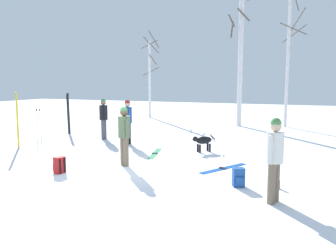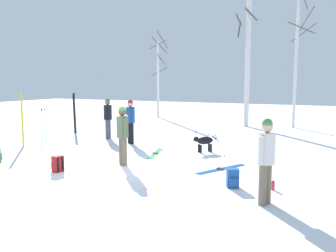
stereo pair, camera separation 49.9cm
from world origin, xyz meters
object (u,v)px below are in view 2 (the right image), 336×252
at_px(water_bottle_0, 273,186).
at_px(birch_tree_2, 297,54).
at_px(person_2, 108,116).
at_px(backpack_2, 58,164).
at_px(person_1, 130,119).
at_px(ski_pair_planted_1, 22,120).
at_px(person_0, 123,132).
at_px(birch_tree_0, 158,76).
at_px(person_3, 266,156).
at_px(ski_pair_lying_0, 221,169).
at_px(dog, 204,141).
at_px(ski_pair_planted_0, 74,113).
at_px(ski_poles_0, 44,124).
at_px(backpack_0, 233,178).
at_px(birch_tree_1, 248,50).
at_px(ski_pair_lying_1, 156,153).

xyz_separation_m(water_bottle_0, birch_tree_2, (-0.63, 11.39, 3.72)).
xyz_separation_m(person_2, water_bottle_0, (7.43, -4.25, -0.88)).
distance_m(person_2, backpack_2, 5.50).
bearing_deg(person_1, ski_pair_planted_1, -145.22).
distance_m(person_0, birch_tree_0, 13.65).
bearing_deg(person_3, birch_tree_2, 92.83).
distance_m(ski_pair_lying_0, birch_tree_0, 14.44).
xyz_separation_m(person_0, ski_pair_planted_1, (-4.91, 0.84, 0.03)).
relative_size(dog, water_bottle_0, 3.23).
xyz_separation_m(ski_pair_planted_0, ski_poles_0, (0.53, -2.45, -0.21)).
bearing_deg(backpack_2, birch_tree_0, 105.99).
relative_size(person_0, backpack_0, 3.90).
relative_size(ski_pair_planted_1, ski_pair_lying_0, 1.24).
height_order(person_2, person_3, same).
bearing_deg(backpack_0, water_bottle_0, 13.12).
height_order(person_2, birch_tree_0, birch_tree_0).
height_order(ski_pair_lying_0, backpack_2, backpack_2).
distance_m(ski_pair_planted_1, ski_poles_0, 1.08).
xyz_separation_m(dog, birch_tree_1, (-0.26, 7.54, 3.69)).
distance_m(person_2, ski_pair_lying_1, 3.85).
bearing_deg(backpack_2, person_0, 49.88).
bearing_deg(ski_poles_0, birch_tree_1, 53.62).
height_order(ski_pair_planted_0, birch_tree_0, birch_tree_0).
xyz_separation_m(dog, ski_poles_0, (-6.43, -0.84, 0.34)).
bearing_deg(ski_pair_planted_1, person_3, -14.53).
distance_m(person_0, backpack_0, 3.61).
height_order(ski_pair_planted_0, backpack_2, ski_pair_planted_0).
bearing_deg(backpack_0, ski_pair_lying_1, 142.06).
bearing_deg(birch_tree_0, person_1, -69.40).
height_order(person_3, backpack_0, person_3).
bearing_deg(backpack_0, birch_tree_2, 88.82).
relative_size(ski_pair_planted_1, birch_tree_2, 0.28).
xyz_separation_m(person_3, birch_tree_1, (-3.03, 11.81, 3.09)).
height_order(backpack_2, birch_tree_0, birch_tree_0).
bearing_deg(dog, birch_tree_1, 91.99).
relative_size(person_3, birch_tree_1, 0.22).
distance_m(person_3, water_bottle_0, 1.33).
bearing_deg(backpack_0, birch_tree_0, 123.00).
xyz_separation_m(backpack_0, birch_tree_1, (-2.18, 11.02, 3.86)).
relative_size(ski_pair_lying_0, birch_tree_2, 0.22).
distance_m(person_2, ski_poles_0, 2.57).
relative_size(person_0, ski_poles_0, 1.25).
bearing_deg(birch_tree_0, person_3, -56.05).
bearing_deg(person_0, water_bottle_0, -7.32).
bearing_deg(backpack_2, person_1, 95.76).
xyz_separation_m(person_3, ski_poles_0, (-9.21, 3.43, -0.25)).
bearing_deg(ski_pair_lying_0, backpack_2, -151.45).
distance_m(person_3, ski_pair_lying_1, 5.47).
height_order(ski_pair_planted_0, ski_pair_lying_0, ski_pair_planted_0).
relative_size(person_2, ski_pair_planted_1, 0.85).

